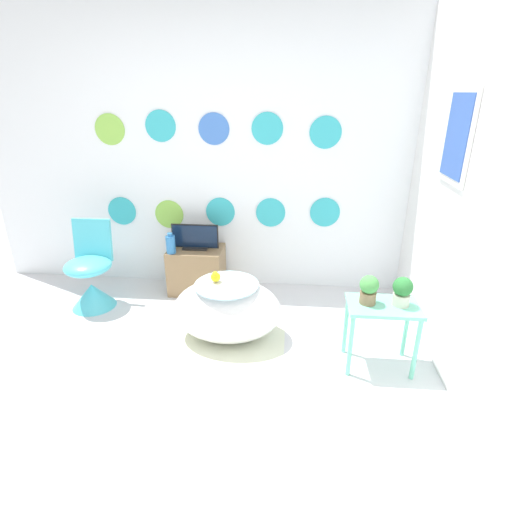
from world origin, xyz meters
name	(u,v)px	position (x,y,z in m)	size (l,w,h in m)	color
ground_plane	(161,435)	(0.00, 0.00, 0.00)	(12.00, 12.00, 0.00)	silver
wall_back_dotted	(217,153)	(0.00, 2.03, 1.30)	(4.50, 0.05, 2.60)	white
wall_right	(461,178)	(1.77, 1.01, 1.30)	(0.06, 3.01, 2.60)	white
rug	(221,340)	(0.18, 0.97, 0.00)	(1.00, 0.83, 0.01)	silver
bathtub	(227,310)	(0.22, 1.03, 0.24)	(0.84, 0.60, 0.48)	white
rubber_duck	(215,277)	(0.14, 1.03, 0.52)	(0.08, 0.08, 0.09)	yellow
chair	(91,280)	(-1.07, 1.41, 0.26)	(0.40, 0.40, 0.78)	#4CC6DB
tv_cabinet	(197,270)	(-0.20, 1.79, 0.22)	(0.51, 0.36, 0.44)	#8E704C
tv	(195,238)	(-0.20, 1.80, 0.54)	(0.44, 0.12, 0.24)	black
vase	(171,244)	(-0.39, 1.67, 0.53)	(0.09, 0.09, 0.19)	#2D72B7
side_table	(382,317)	(1.34, 0.77, 0.39)	(0.48, 0.31, 0.49)	#72D8B7
potted_plant_left	(369,289)	(1.23, 0.78, 0.60)	(0.13, 0.13, 0.20)	#8C6B4C
potted_plant_right	(402,291)	(1.44, 0.77, 0.60)	(0.13, 0.13, 0.20)	beige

